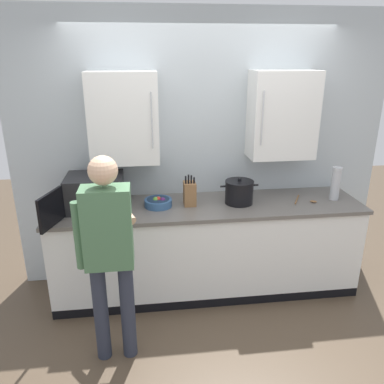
{
  "coord_description": "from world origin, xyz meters",
  "views": [
    {
      "loc": [
        -0.56,
        -2.6,
        2.25
      ],
      "look_at": [
        -0.15,
        0.66,
        1.06
      ],
      "focal_mm": 35.91,
      "sensor_mm": 36.0,
      "label": 1
    }
  ],
  "objects_px": {
    "microwave_oven": "(92,193)",
    "thermos_flask": "(336,183)",
    "person_figure": "(108,245)",
    "stock_pot": "(239,192)",
    "wooden_spoon": "(305,200)",
    "knife_block": "(190,193)",
    "fruit_bowl": "(158,202)"
  },
  "relations": [
    {
      "from": "microwave_oven",
      "to": "thermos_flask",
      "type": "xyz_separation_m",
      "value": [
        2.3,
        -0.06,
        0.01
      ]
    },
    {
      "from": "microwave_oven",
      "to": "person_figure",
      "type": "relative_size",
      "value": 0.46
    },
    {
      "from": "stock_pot",
      "to": "person_figure",
      "type": "height_order",
      "value": "person_figure"
    },
    {
      "from": "microwave_oven",
      "to": "wooden_spoon",
      "type": "height_order",
      "value": "microwave_oven"
    },
    {
      "from": "wooden_spoon",
      "to": "microwave_oven",
      "type": "bearing_deg",
      "value": 177.94
    },
    {
      "from": "stock_pot",
      "to": "wooden_spoon",
      "type": "relative_size",
      "value": 1.53
    },
    {
      "from": "knife_block",
      "to": "stock_pot",
      "type": "bearing_deg",
      "value": -2.28
    },
    {
      "from": "fruit_bowl",
      "to": "wooden_spoon",
      "type": "xyz_separation_m",
      "value": [
        1.4,
        -0.05,
        -0.03
      ]
    },
    {
      "from": "person_figure",
      "to": "knife_block",
      "type": "bearing_deg",
      "value": 50.78
    },
    {
      "from": "thermos_flask",
      "to": "person_figure",
      "type": "distance_m",
      "value": 2.24
    },
    {
      "from": "microwave_oven",
      "to": "thermos_flask",
      "type": "distance_m",
      "value": 2.3
    },
    {
      "from": "fruit_bowl",
      "to": "thermos_flask",
      "type": "distance_m",
      "value": 1.71
    },
    {
      "from": "knife_block",
      "to": "microwave_oven",
      "type": "bearing_deg",
      "value": 179.05
    },
    {
      "from": "microwave_oven",
      "to": "stock_pot",
      "type": "relative_size",
      "value": 2.06
    },
    {
      "from": "microwave_oven",
      "to": "stock_pot",
      "type": "distance_m",
      "value": 1.36
    },
    {
      "from": "thermos_flask",
      "to": "wooden_spoon",
      "type": "bearing_deg",
      "value": -176.82
    },
    {
      "from": "microwave_oven",
      "to": "knife_block",
      "type": "xyz_separation_m",
      "value": [
        0.89,
        -0.01,
        -0.04
      ]
    },
    {
      "from": "stock_pot",
      "to": "person_figure",
      "type": "relative_size",
      "value": 0.22
    },
    {
      "from": "microwave_oven",
      "to": "person_figure",
      "type": "distance_m",
      "value": 0.88
    },
    {
      "from": "stock_pot",
      "to": "knife_block",
      "type": "distance_m",
      "value": 0.47
    },
    {
      "from": "fruit_bowl",
      "to": "wooden_spoon",
      "type": "height_order",
      "value": "fruit_bowl"
    },
    {
      "from": "microwave_oven",
      "to": "fruit_bowl",
      "type": "height_order",
      "value": "microwave_oven"
    },
    {
      "from": "thermos_flask",
      "to": "wooden_spoon",
      "type": "distance_m",
      "value": 0.34
    },
    {
      "from": "fruit_bowl",
      "to": "wooden_spoon",
      "type": "relative_size",
      "value": 1.07
    },
    {
      "from": "microwave_oven",
      "to": "fruit_bowl",
      "type": "xyz_separation_m",
      "value": [
        0.59,
        -0.02,
        -0.11
      ]
    },
    {
      "from": "microwave_oven",
      "to": "knife_block",
      "type": "bearing_deg",
      "value": -0.95
    },
    {
      "from": "knife_block",
      "to": "person_figure",
      "type": "bearing_deg",
      "value": -129.22
    },
    {
      "from": "knife_block",
      "to": "wooden_spoon",
      "type": "relative_size",
      "value": 1.26
    },
    {
      "from": "thermos_flask",
      "to": "wooden_spoon",
      "type": "relative_size",
      "value": 1.36
    },
    {
      "from": "fruit_bowl",
      "to": "thermos_flask",
      "type": "height_order",
      "value": "thermos_flask"
    },
    {
      "from": "microwave_oven",
      "to": "knife_block",
      "type": "height_order",
      "value": "microwave_oven"
    },
    {
      "from": "microwave_oven",
      "to": "thermos_flask",
      "type": "relative_size",
      "value": 2.31
    }
  ]
}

